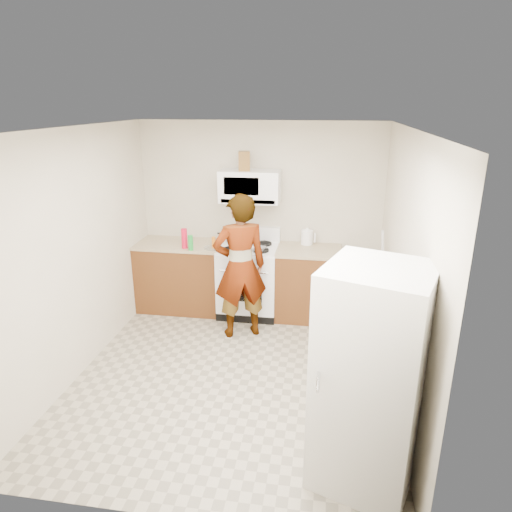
% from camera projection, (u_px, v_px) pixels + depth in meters
% --- Properties ---
extents(floor, '(3.60, 3.60, 0.00)m').
position_uv_depth(floor, '(234.00, 373.00, 4.82)').
color(floor, gray).
rests_on(floor, ground).
extents(back_wall, '(3.20, 0.02, 2.50)m').
position_uv_depth(back_wall, '(260.00, 218.00, 6.09)').
color(back_wall, beige).
rests_on(back_wall, floor).
extents(right_wall, '(0.02, 3.60, 2.50)m').
position_uv_depth(right_wall, '(402.00, 271.00, 4.18)').
color(right_wall, beige).
rests_on(right_wall, floor).
extents(cabinet_left, '(1.12, 0.62, 0.90)m').
position_uv_depth(cabinet_left, '(181.00, 277.00, 6.22)').
color(cabinet_left, '#5E2B16').
rests_on(cabinet_left, floor).
extents(counter_left, '(1.14, 0.64, 0.03)m').
position_uv_depth(counter_left, '(179.00, 244.00, 6.07)').
color(counter_left, gray).
rests_on(counter_left, cabinet_left).
extents(cabinet_right, '(0.80, 0.62, 0.90)m').
position_uv_depth(cabinet_right, '(308.00, 284.00, 5.97)').
color(cabinet_right, '#5E2B16').
rests_on(cabinet_right, floor).
extents(counter_right, '(0.82, 0.64, 0.03)m').
position_uv_depth(counter_right, '(309.00, 251.00, 5.81)').
color(counter_right, gray).
rests_on(counter_right, cabinet_right).
extents(gas_range, '(0.76, 0.65, 1.13)m').
position_uv_depth(gas_range, '(249.00, 279.00, 6.06)').
color(gas_range, white).
rests_on(gas_range, floor).
extents(microwave, '(0.76, 0.38, 0.40)m').
position_uv_depth(microwave, '(250.00, 186.00, 5.79)').
color(microwave, white).
rests_on(microwave, back_wall).
extents(person, '(0.76, 0.65, 1.75)m').
position_uv_depth(person, '(240.00, 267.00, 5.36)').
color(person, tan).
rests_on(person, floor).
extents(fridge, '(0.89, 0.89, 1.70)m').
position_uv_depth(fridge, '(371.00, 379.00, 3.25)').
color(fridge, beige).
rests_on(fridge, floor).
extents(kettle, '(0.16, 0.16, 0.19)m').
position_uv_depth(kettle, '(307.00, 237.00, 5.99)').
color(kettle, white).
rests_on(kettle, counter_right).
extents(jug, '(0.16, 0.16, 0.24)m').
position_uv_depth(jug, '(244.00, 161.00, 5.65)').
color(jug, brown).
rests_on(jug, microwave).
extents(saucepan, '(0.26, 0.26, 0.12)m').
position_uv_depth(saucepan, '(235.00, 237.00, 6.05)').
color(saucepan, silver).
rests_on(saucepan, gas_range).
extents(tray, '(0.27, 0.20, 0.05)m').
position_uv_depth(tray, '(255.00, 249.00, 5.77)').
color(tray, white).
rests_on(tray, gas_range).
extents(bottle_spray, '(0.08, 0.08, 0.26)m').
position_uv_depth(bottle_spray, '(184.00, 239.00, 5.81)').
color(bottle_spray, red).
rests_on(bottle_spray, counter_left).
extents(bottle_hot_sauce, '(0.05, 0.05, 0.15)m').
position_uv_depth(bottle_hot_sauce, '(214.00, 243.00, 5.82)').
color(bottle_hot_sauce, orange).
rests_on(bottle_hot_sauce, counter_left).
extents(bottle_green_cap, '(0.08, 0.08, 0.20)m').
position_uv_depth(bottle_green_cap, '(191.00, 243.00, 5.74)').
color(bottle_green_cap, '#198D2F').
rests_on(bottle_green_cap, counter_left).
extents(pot_lid, '(0.26, 0.26, 0.01)m').
position_uv_depth(pot_lid, '(213.00, 248.00, 5.85)').
color(pot_lid, white).
rests_on(pot_lid, counter_left).
extents(broom, '(0.18, 0.26, 1.33)m').
position_uv_depth(broom, '(383.00, 281.00, 5.47)').
color(broom, silver).
rests_on(broom, floor).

